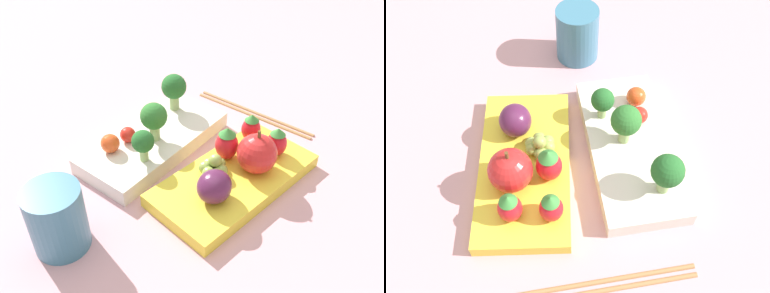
# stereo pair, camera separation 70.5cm
# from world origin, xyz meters

# --- Properties ---
(ground_plane) EXTENTS (4.00, 4.00, 0.00)m
(ground_plane) POSITION_xyz_m (0.00, 0.00, 0.00)
(ground_plane) COLOR #C6939E
(bento_box_savoury) EXTENTS (0.23, 0.11, 0.02)m
(bento_box_savoury) POSITION_xyz_m (0.01, 0.07, 0.01)
(bento_box_savoury) COLOR silver
(bento_box_savoury) RESTS_ON ground_plane
(bento_box_fruit) EXTENTS (0.24, 0.14, 0.02)m
(bento_box_fruit) POSITION_xyz_m (0.01, -0.07, 0.01)
(bento_box_fruit) COLOR yellow
(bento_box_fruit) RESTS_ON ground_plane
(broccoli_floret_0) EXTENTS (0.04, 0.04, 0.06)m
(broccoli_floret_0) POSITION_xyz_m (0.08, 0.09, 0.06)
(broccoli_floret_0) COLOR #93B770
(broccoli_floret_0) RESTS_ON bento_box_savoury
(broccoli_floret_1) EXTENTS (0.03, 0.03, 0.05)m
(broccoli_floret_1) POSITION_xyz_m (-0.04, 0.04, 0.05)
(broccoli_floret_1) COLOR #93B770
(broccoli_floret_1) RESTS_ON bento_box_savoury
(broccoli_floret_2) EXTENTS (0.04, 0.04, 0.06)m
(broccoli_floret_2) POSITION_xyz_m (0.00, 0.06, 0.06)
(broccoli_floret_2) COLOR #93B770
(broccoli_floret_2) RESTS_ON bento_box_savoury
(cherry_tomato_0) EXTENTS (0.03, 0.03, 0.03)m
(cherry_tomato_0) POSITION_xyz_m (-0.06, 0.09, 0.04)
(cherry_tomato_0) COLOR #DB4C1E
(cherry_tomato_0) RESTS_ON bento_box_savoury
(cherry_tomato_1) EXTENTS (0.02, 0.02, 0.02)m
(cherry_tomato_1) POSITION_xyz_m (-0.03, 0.08, 0.04)
(cherry_tomato_1) COLOR red
(cherry_tomato_1) RESTS_ON bento_box_savoury
(apple) EXTENTS (0.05, 0.05, 0.06)m
(apple) POSITION_xyz_m (0.04, -0.09, 0.05)
(apple) COLOR red
(apple) RESTS_ON bento_box_fruit
(strawberry_0) EXTENTS (0.03, 0.03, 0.05)m
(strawberry_0) POSITION_xyz_m (0.04, -0.04, 0.04)
(strawberry_0) COLOR red
(strawberry_0) RESTS_ON bento_box_fruit
(strawberry_1) EXTENTS (0.03, 0.03, 0.04)m
(strawberry_1) POSITION_xyz_m (0.09, -0.04, 0.04)
(strawberry_1) COLOR red
(strawberry_1) RESTS_ON bento_box_fruit
(strawberry_2) EXTENTS (0.03, 0.03, 0.04)m
(strawberry_2) POSITION_xyz_m (0.08, -0.09, 0.04)
(strawberry_2) COLOR red
(strawberry_2) RESTS_ON bento_box_fruit
(plum) EXTENTS (0.05, 0.04, 0.04)m
(plum) POSITION_xyz_m (-0.04, -0.08, 0.04)
(plum) COLOR #511E42
(plum) RESTS_ON bento_box_fruit
(grape_cluster) EXTENTS (0.04, 0.04, 0.03)m
(grape_cluster) POSITION_xyz_m (-0.00, -0.05, 0.03)
(grape_cluster) COLOR #8EA84C
(grape_cluster) RESTS_ON bento_box_fruit
(drinking_cup) EXTENTS (0.06, 0.06, 0.08)m
(drinking_cup) POSITION_xyz_m (-0.19, 0.03, 0.04)
(drinking_cup) COLOR teal
(drinking_cup) RESTS_ON ground_plane
(chopsticks_pair) EXTENTS (0.02, 0.21, 0.01)m
(chopsticks_pair) POSITION_xyz_m (0.17, 0.00, 0.00)
(chopsticks_pair) COLOR #A37547
(chopsticks_pair) RESTS_ON ground_plane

